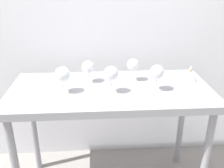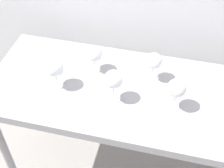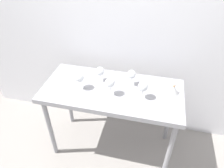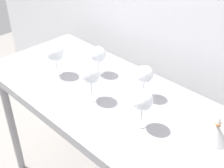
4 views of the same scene
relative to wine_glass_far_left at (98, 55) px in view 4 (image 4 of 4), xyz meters
The scene contains 8 objects.
steel_counter 0.29m from the wine_glass_far_left, 36.55° to the right, with size 1.40×0.65×0.90m.
wine_glass_far_left is the anchor object (origin of this frame).
wine_glass_far_right 0.32m from the wine_glass_far_left, ahead, with size 0.09×0.09×0.17m.
wine_glass_near_right 0.49m from the wine_glass_far_left, 20.43° to the right, with size 0.09×0.09×0.18m.
wine_glass_near_center 0.24m from the wine_glass_far_left, 51.36° to the right, with size 0.09×0.09×0.18m.
wine_glass_near_left 0.23m from the wine_glass_far_left, 133.62° to the right, with size 0.10×0.10×0.18m.
tasting_sheet_upper 0.25m from the wine_glass_far_left, behind, with size 0.15×0.27×0.00m, color white.
decanter_funnel 0.75m from the wine_glass_far_left, ahead, with size 0.12×0.12×0.13m.
Camera 4 is at (0.92, -0.87, 1.78)m, focal length 47.62 mm.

